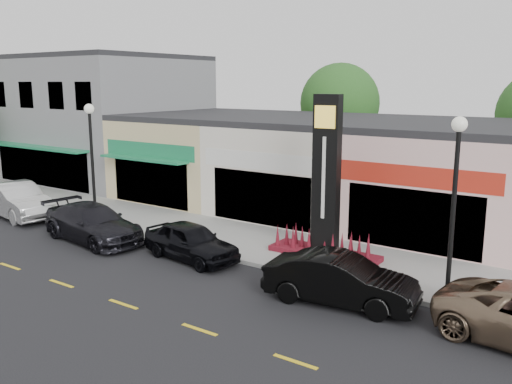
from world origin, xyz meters
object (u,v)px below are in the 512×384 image
car_black_sedan (191,241)px  pylon_sign (326,201)px  lamp_west_near (92,152)px  car_dark_sedan (93,223)px  car_black_conv (340,280)px  car_white_van (17,200)px  lamp_east_near (455,191)px

car_black_sedan → pylon_sign: bearing=-47.6°
lamp_west_near → pylon_sign: bearing=8.8°
car_dark_sedan → car_black_conv: size_ratio=1.15×
lamp_west_near → car_white_van: (-4.52, -1.11, -2.62)m
car_white_van → car_dark_sedan: 6.39m
lamp_east_near → car_dark_sedan: 14.50m
lamp_west_near → car_black_sedan: (6.86, -1.14, -2.77)m
car_dark_sedan → car_black_sedan: size_ratio=1.27×
pylon_sign → car_black_conv: bearing=-55.8°
car_white_van → car_black_conv: (17.85, -0.63, -0.10)m
lamp_east_near → pylon_sign: bearing=161.3°
car_dark_sedan → car_black_sedan: (5.01, 0.50, -0.06)m
car_black_sedan → car_dark_sedan: bearing=103.7°
pylon_sign → car_white_van: 15.83m
lamp_west_near → car_white_van: 5.34m
car_black_sedan → car_black_conv: (6.46, -0.60, 0.05)m
lamp_east_near → lamp_west_near: bearing=180.0°
lamp_west_near → car_white_van: bearing=-166.3°
car_black_conv → car_white_van: bearing=80.6°
lamp_east_near → car_black_conv: bearing=-147.0°
lamp_east_near → car_black_sedan: lamp_east_near is taller
car_dark_sedan → lamp_east_near: bearing=-76.4°
pylon_sign → car_black_conv: 4.42m
car_dark_sedan → car_black_sedan: car_dark_sedan is taller
pylon_sign → car_black_sedan: bearing=-145.6°
lamp_east_near → pylon_sign: 5.42m
pylon_sign → car_white_van: bearing=-169.8°
car_dark_sedan → car_black_sedan: bearing=-77.3°
pylon_sign → lamp_west_near: bearing=-171.2°
pylon_sign → car_dark_sedan: size_ratio=1.14×
lamp_west_near → pylon_sign: (11.00, 1.70, -1.20)m
car_dark_sedan → car_white_van: bearing=92.3°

